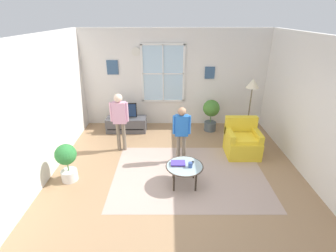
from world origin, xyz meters
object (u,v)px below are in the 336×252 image
person_pink_shirt (120,116)px  person_blue_shirt (182,129)px  television (126,110)px  potted_plant_by_window (211,112)px  floor_lamp (252,90)px  cup (190,165)px  book_stack (178,163)px  potted_plant_corner (67,160)px  coffee_table (185,167)px  remote_near_books (192,163)px  armchair (242,142)px  tv_stand (127,124)px

person_pink_shirt → person_blue_shirt: bearing=-20.0°
television → potted_plant_by_window: size_ratio=0.69×
person_blue_shirt → floor_lamp: size_ratio=0.78×
person_pink_shirt → cup: bearing=-42.7°
potted_plant_by_window → book_stack: bearing=-112.3°
potted_plant_corner → person_pink_shirt: bearing=55.3°
book_stack → person_pink_shirt: 1.96m
person_blue_shirt → potted_plant_by_window: person_blue_shirt is taller
coffee_table → person_pink_shirt: 2.09m
remote_near_books → floor_lamp: size_ratio=0.08×
armchair → remote_near_books: size_ratio=6.21×
book_stack → cup: (0.23, -0.10, 0.03)m
tv_stand → armchair: armchair is taller
television → person_pink_shirt: (0.05, -1.11, 0.27)m
television → armchair: bearing=-23.5°
person_blue_shirt → coffee_table: bearing=-88.5°
armchair → floor_lamp: size_ratio=0.51×
tv_stand → person_blue_shirt: 2.30m
cup → floor_lamp: floor_lamp is taller
armchair → floor_lamp: bearing=66.1°
coffee_table → book_stack: (-0.12, 0.05, 0.05)m
tv_stand → coffee_table: size_ratio=1.53×
remote_near_books → potted_plant_corner: potted_plant_corner is taller
television → armchair: size_ratio=0.73×
potted_plant_by_window → floor_lamp: size_ratio=0.54×
remote_near_books → cup: bearing=-110.2°
armchair → person_pink_shirt: person_pink_shirt is taller
book_stack → armchair: bearing=36.4°
tv_stand → potted_plant_by_window: 2.45m
television → cup: (1.62, -2.56, -0.16)m
armchair → potted_plant_corner: bearing=-164.3°
tv_stand → cup: size_ratio=10.72×
floor_lamp → remote_near_books: bearing=-131.6°
potted_plant_by_window → person_pink_shirt: bearing=-153.9°
armchair → person_blue_shirt: bearing=-167.0°
armchair → coffee_table: 1.90m
television → coffee_table: size_ratio=0.86×
potted_plant_corner → television: bearing=70.9°
tv_stand → potted_plant_corner: bearing=-109.1°
person_pink_shirt → potted_plant_by_window: 2.66m
coffee_table → floor_lamp: 2.74m
coffee_table → remote_near_books: (0.15, 0.07, 0.04)m
tv_stand → cup: (1.62, -2.56, 0.28)m
floor_lamp → potted_plant_by_window: bearing=139.8°
armchair → potted_plant_by_window: (-0.55, 1.35, 0.23)m
coffee_table → armchair: bearing=39.8°
coffee_table → potted_plant_corner: size_ratio=0.91×
tv_stand → person_blue_shirt: bearing=-47.6°
coffee_table → television: bearing=121.2°
coffee_table → person_blue_shirt: person_blue_shirt is taller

